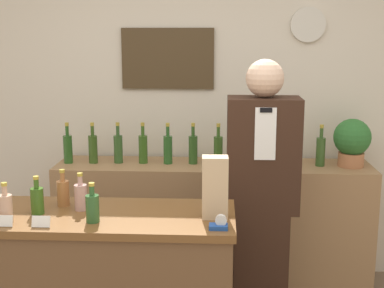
% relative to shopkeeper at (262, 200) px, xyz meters
% --- Properties ---
extents(back_wall, '(5.20, 0.09, 2.70)m').
position_rel_shopkeeper_xyz_m(back_wall, '(-0.43, 0.92, 0.49)').
color(back_wall, beige).
rests_on(back_wall, ground_plane).
extents(back_shelf, '(2.32, 0.47, 0.94)m').
position_rel_shopkeeper_xyz_m(back_shelf, '(-0.31, 0.62, -0.40)').
color(back_shelf, '#9E754C').
rests_on(back_shelf, ground_plane).
extents(shopkeeper, '(0.44, 0.28, 1.74)m').
position_rel_shopkeeper_xyz_m(shopkeeper, '(0.00, 0.00, 0.00)').
color(shopkeeper, '#331E14').
rests_on(shopkeeper, ground_plane).
extents(potted_plant, '(0.27, 0.27, 0.35)m').
position_rel_shopkeeper_xyz_m(potted_plant, '(0.69, 0.62, 0.26)').
color(potted_plant, '#B27047').
rests_on(potted_plant, back_shelf).
extents(paper_bag, '(0.13, 0.10, 0.32)m').
position_rel_shopkeeper_xyz_m(paper_bag, '(-0.29, -0.61, 0.26)').
color(paper_bag, tan).
rests_on(paper_bag, display_counter).
extents(tape_dispenser, '(0.09, 0.06, 0.07)m').
position_rel_shopkeeper_xyz_m(tape_dispenser, '(-0.26, -0.77, 0.12)').
color(tape_dispenser, '#1E4799').
rests_on(tape_dispenser, display_counter).
extents(price_card_left, '(0.09, 0.02, 0.06)m').
position_rel_shopkeeper_xyz_m(price_card_left, '(-1.31, -0.79, 0.13)').
color(price_card_left, white).
rests_on(price_card_left, display_counter).
extents(price_card_right, '(0.09, 0.02, 0.06)m').
position_rel_shopkeeper_xyz_m(price_card_right, '(-1.12, -0.79, 0.13)').
color(price_card_right, white).
rests_on(price_card_right, display_counter).
extents(counter_bottle_1, '(0.07, 0.07, 0.20)m').
position_rel_shopkeeper_xyz_m(counter_bottle_1, '(-1.32, -0.73, 0.18)').
color(counter_bottle_1, tan).
rests_on(counter_bottle_1, display_counter).
extents(counter_bottle_2, '(0.07, 0.07, 0.20)m').
position_rel_shopkeeper_xyz_m(counter_bottle_2, '(-1.21, -0.60, 0.18)').
color(counter_bottle_2, '#31581A').
rests_on(counter_bottle_2, display_counter).
extents(counter_bottle_3, '(0.07, 0.07, 0.20)m').
position_rel_shopkeeper_xyz_m(counter_bottle_3, '(-1.11, -0.46, 0.18)').
color(counter_bottle_3, '#A26536').
rests_on(counter_bottle_3, display_counter).
extents(counter_bottle_4, '(0.07, 0.07, 0.20)m').
position_rel_shopkeeper_xyz_m(counter_bottle_4, '(-1.00, -0.53, 0.18)').
color(counter_bottle_4, tan).
rests_on(counter_bottle_4, display_counter).
extents(counter_bottle_5, '(0.07, 0.07, 0.20)m').
position_rel_shopkeeper_xyz_m(counter_bottle_5, '(-0.89, -0.71, 0.18)').
color(counter_bottle_5, '#2C5729').
rests_on(counter_bottle_5, display_counter).
extents(shelf_bottle_0, '(0.07, 0.07, 0.30)m').
position_rel_shopkeeper_xyz_m(shelf_bottle_0, '(-1.39, 0.61, 0.19)').
color(shelf_bottle_0, '#28541F').
rests_on(shelf_bottle_0, back_shelf).
extents(shelf_bottle_1, '(0.07, 0.07, 0.30)m').
position_rel_shopkeeper_xyz_m(shelf_bottle_1, '(-1.20, 0.62, 0.19)').
color(shelf_bottle_1, '#33511C').
rests_on(shelf_bottle_1, back_shelf).
extents(shelf_bottle_2, '(0.07, 0.07, 0.30)m').
position_rel_shopkeeper_xyz_m(shelf_bottle_2, '(-1.02, 0.64, 0.19)').
color(shelf_bottle_2, '#305425').
rests_on(shelf_bottle_2, back_shelf).
extents(shelf_bottle_3, '(0.07, 0.07, 0.30)m').
position_rel_shopkeeper_xyz_m(shelf_bottle_3, '(-0.83, 0.64, 0.19)').
color(shelf_bottle_3, '#32581D').
rests_on(shelf_bottle_3, back_shelf).
extents(shelf_bottle_4, '(0.07, 0.07, 0.30)m').
position_rel_shopkeeper_xyz_m(shelf_bottle_4, '(-0.65, 0.63, 0.19)').
color(shelf_bottle_4, '#275723').
rests_on(shelf_bottle_4, back_shelf).
extents(shelf_bottle_5, '(0.07, 0.07, 0.30)m').
position_rel_shopkeeper_xyz_m(shelf_bottle_5, '(-0.46, 0.64, 0.19)').
color(shelf_bottle_5, '#2C5120').
rests_on(shelf_bottle_5, back_shelf).
extents(shelf_bottle_6, '(0.07, 0.07, 0.30)m').
position_rel_shopkeeper_xyz_m(shelf_bottle_6, '(-0.28, 0.63, 0.19)').
color(shelf_bottle_6, '#33571F').
rests_on(shelf_bottle_6, back_shelf).
extents(shelf_bottle_7, '(0.07, 0.07, 0.30)m').
position_rel_shopkeeper_xyz_m(shelf_bottle_7, '(-0.09, 0.61, 0.19)').
color(shelf_bottle_7, '#274E20').
rests_on(shelf_bottle_7, back_shelf).
extents(shelf_bottle_8, '(0.07, 0.07, 0.30)m').
position_rel_shopkeeper_xyz_m(shelf_bottle_8, '(0.09, 0.63, 0.19)').
color(shelf_bottle_8, '#2F4B2A').
rests_on(shelf_bottle_8, back_shelf).
extents(shelf_bottle_9, '(0.07, 0.07, 0.30)m').
position_rel_shopkeeper_xyz_m(shelf_bottle_9, '(0.28, 0.62, 0.19)').
color(shelf_bottle_9, '#304D1C').
rests_on(shelf_bottle_9, back_shelf).
extents(shelf_bottle_10, '(0.07, 0.07, 0.30)m').
position_rel_shopkeeper_xyz_m(shelf_bottle_10, '(0.47, 0.62, 0.19)').
color(shelf_bottle_10, '#355624').
rests_on(shelf_bottle_10, back_shelf).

